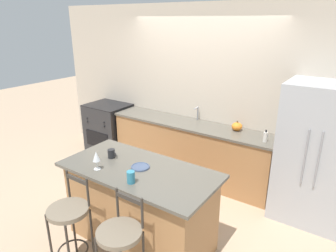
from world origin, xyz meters
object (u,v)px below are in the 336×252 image
refrigerator (316,154)px  wine_glass (96,157)px  bar_stool_far (120,243)px  pumpkin_decoration (237,126)px  soap_bottle (265,137)px  coffee_mug (112,154)px  oven_range (109,128)px  bar_stool_near (70,219)px  dinner_plate (140,167)px  tumbler_cup (131,177)px

refrigerator → wine_glass: refrigerator is taller
bar_stool_far → pumpkin_decoration: pumpkin_decoration is taller
bar_stool_far → soap_bottle: size_ratio=6.10×
wine_glass → coffee_mug: wine_glass is taller
oven_range → bar_stool_near: (1.78, -2.34, 0.11)m
refrigerator → bar_stool_far: size_ratio=1.74×
bar_stool_far → oven_range: bearing=136.5°
bar_stool_near → coffee_mug: 0.85m
wine_glass → pumpkin_decoration: size_ratio=1.33×
coffee_mug → wine_glass: bearing=-76.6°
bar_stool_near → dinner_plate: 0.88m
bar_stool_far → wine_glass: size_ratio=4.94×
bar_stool_near → bar_stool_far: same height
refrigerator → oven_range: (-3.61, 0.04, -0.41)m
oven_range → bar_stool_far: bearing=-43.5°
oven_range → refrigerator: bearing=-0.6°
refrigerator → coffee_mug: refrigerator is taller
refrigerator → soap_bottle: 0.64m
refrigerator → oven_range: refrigerator is taller
bar_stool_near → dinner_plate: bar_stool_near is taller
coffee_mug → soap_bottle: 2.02m
bar_stool_far → dinner_plate: (-0.32, 0.69, 0.36)m
pumpkin_decoration → soap_bottle: size_ratio=0.93×
refrigerator → oven_range: 3.63m
refrigerator → oven_range: size_ratio=1.87×
oven_range → wine_glass: size_ratio=4.58×
bar_stool_near → coffee_mug: coffee_mug is taller
refrigerator → pumpkin_decoration: (-1.10, 0.17, 0.09)m
refrigerator → oven_range: bearing=179.4°
dinner_plate → tumbler_cup: bearing=-67.0°
bar_stool_far → coffee_mug: 1.10m
wine_glass → dinner_plate: bearing=38.6°
wine_glass → bar_stool_near: bearing=-85.0°
bar_stool_far → coffee_mug: coffee_mug is taller
oven_range → dinner_plate: size_ratio=4.61×
coffee_mug → soap_bottle: (1.31, 1.54, -0.01)m
pumpkin_decoration → soap_bottle: (0.48, -0.19, 0.01)m
bar_stool_far → pumpkin_decoration: (0.08, 2.43, 0.39)m
wine_glass → pumpkin_decoration: wine_glass is taller
bar_stool_near → coffee_mug: size_ratio=8.57×
oven_range → wine_glass: 2.64m
wine_glass → soap_bottle: size_ratio=1.24×
tumbler_cup → pumpkin_decoration: 2.06m
bar_stool_near → soap_bottle: size_ratio=6.10×
pumpkin_decoration → tumbler_cup: bearing=-97.7°
bar_stool_far → wine_glass: wine_glass is taller
dinner_plate → pumpkin_decoration: (0.40, 1.74, 0.03)m
coffee_mug → tumbler_cup: size_ratio=0.96×
refrigerator → bar_stool_near: bearing=-128.5°
bar_stool_near → wine_glass: 0.67m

